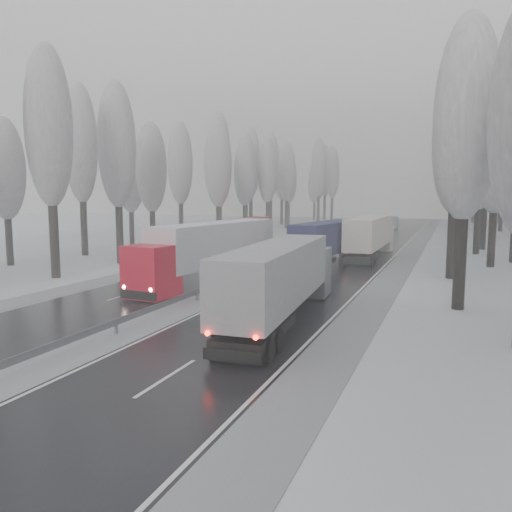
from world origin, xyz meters
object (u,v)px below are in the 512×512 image
Objects in this scene: truck_red_white at (209,248)px; truck_red_red at (242,233)px; truck_cream_box at (371,234)px; box_truck_distant at (389,223)px; truck_grey_tarp at (283,276)px; truck_blue_box at (333,239)px.

truck_red_red is (-5.89, 19.97, -0.39)m from truck_red_white.
box_truck_distant is (-3.43, 44.28, -1.20)m from truck_cream_box.
truck_red_red is (-14.88, 0.71, -0.31)m from truck_cream_box.
truck_cream_box is 2.39× the size of box_truck_distant.
truck_red_white reaches higher than box_truck_distant.
truck_grey_tarp is at bearing -64.46° from truck_red_red.
truck_blue_box is 0.91× the size of truck_red_white.
truck_red_white reaches higher than truck_blue_box.
truck_cream_box is at bearing -81.70° from box_truck_distant.
truck_blue_box is at bearing 70.51° from truck_red_white.
box_truck_distant is 0.48× the size of truck_red_red.
truck_red_red reaches higher than box_truck_distant.
truck_grey_tarp is at bearing -39.82° from truck_red_white.
truck_red_white is (-8.84, 8.95, 0.20)m from truck_grey_tarp.
truck_cream_box is (0.15, 28.20, 0.12)m from truck_grey_tarp.
truck_red_white is at bearing -75.02° from truck_red_red.
truck_red_white is at bearing -108.20° from truck_blue_box.
truck_blue_box is at bearing -85.32° from box_truck_distant.
truck_red_red is at bearing 112.85° from truck_grey_tarp.
truck_cream_box is 0.96× the size of truck_red_white.
truck_grey_tarp reaches higher than truck_blue_box.
truck_grey_tarp reaches higher than truck_red_red.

